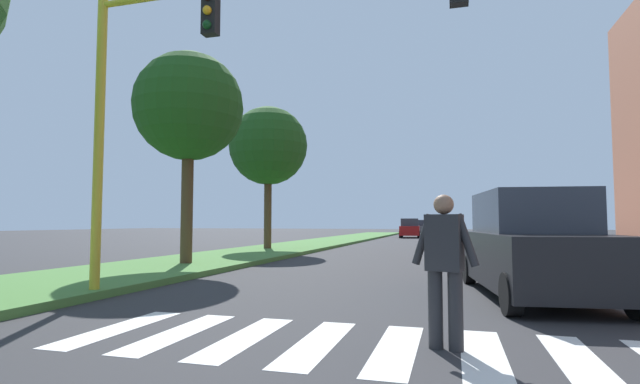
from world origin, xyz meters
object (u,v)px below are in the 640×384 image
sedan_midblock (494,232)px  pedestrian_performer (445,263)px  suv_crossing (533,247)px  tree_far (268,146)px  sedan_far_horizon (423,228)px  tree_mid (189,108)px  sedan_distant (410,229)px  traffic_light_gantry (205,57)px

sedan_midblock → pedestrian_performer: bearing=-95.7°
pedestrian_performer → suv_crossing: (1.52, 4.15, -0.00)m
tree_far → sedan_far_horizon: 32.12m
sedan_midblock → sedan_far_horizon: sedan_midblock is taller
suv_crossing → tree_mid: bearing=161.2°
sedan_distant → suv_crossing: bearing=-81.2°
traffic_light_gantry → sedan_distant: bearing=89.3°
tree_far → sedan_midblock: tree_far is taller
pedestrian_performer → sedan_far_horizon: (-3.04, 46.85, -0.17)m
suv_crossing → tree_far: bearing=131.3°
tree_mid → sedan_midblock: 21.29m
tree_mid → sedan_midblock: tree_mid is taller
pedestrian_performer → sedan_far_horizon: bearing=93.7°
tree_far → tree_mid: bearing=-85.2°
tree_far → pedestrian_performer: size_ratio=4.03×
tree_far → sedan_far_horizon: size_ratio=1.58×
sedan_midblock → sedan_distant: bearing=116.8°
traffic_light_gantry → pedestrian_performer: size_ratio=4.61×
pedestrian_performer → sedan_distant: sedan_distant is taller
sedan_distant → pedestrian_performer: bearing=-84.5°
tree_far → traffic_light_gantry: bearing=-72.3°
tree_far → traffic_light_gantry: size_ratio=0.87×
tree_far → traffic_light_gantry: tree_far is taller
tree_mid → pedestrian_performer: 11.36m
tree_mid → tree_far: size_ratio=0.96×
pedestrian_performer → sedan_far_horizon: pedestrian_performer is taller
sedan_far_horizon → pedestrian_performer: bearing=-86.3°
traffic_light_gantry → suv_crossing: size_ratio=1.62×
suv_crossing → sedan_far_horizon: 42.95m
tree_far → pedestrian_performer: tree_far is taller
traffic_light_gantry → suv_crossing: (5.60, 2.25, -3.38)m
traffic_light_gantry → pedestrian_performer: traffic_light_gantry is taller
tree_mid → sedan_distant: (4.07, 30.45, -4.15)m
traffic_light_gantry → sedan_midblock: bearing=74.4°
tree_mid → traffic_light_gantry: 6.55m
tree_far → suv_crossing: bearing=-48.7°
traffic_light_gantry → sedan_far_horizon: 45.11m
suv_crossing → sedan_midblock: bearing=87.3°
sedan_distant → tree_mid: bearing=-97.6°
sedan_distant → sedan_far_horizon: size_ratio=0.95×
sedan_midblock → sedan_far_horizon: 22.09m
traffic_light_gantry → pedestrian_performer: (4.08, -1.90, -3.38)m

